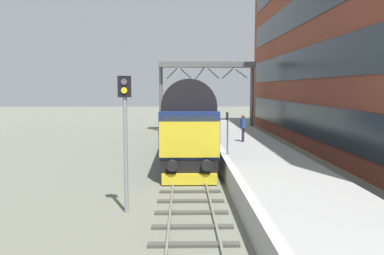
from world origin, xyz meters
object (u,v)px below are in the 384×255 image
Objects in this scene: diesel_locomotive at (187,116)px; waiting_passenger at (243,125)px; signal_post_near at (125,129)px; platform_number_sign at (227,127)px.

diesel_locomotive reaches higher than waiting_passenger.
diesel_locomotive is at bearing 83.10° from waiting_passenger.
signal_post_near is (-2.22, -12.42, 0.42)m from diesel_locomotive.
signal_post_near is at bearing -100.15° from diesel_locomotive.
diesel_locomotive is 10.67× the size of waiting_passenger.
signal_post_near is 7.25m from platform_number_sign.
platform_number_sign reaches higher than waiting_passenger.
diesel_locomotive is at bearing 79.85° from signal_post_near.
diesel_locomotive is 3.75× the size of signal_post_near.
platform_number_sign is 5.04m from waiting_passenger.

